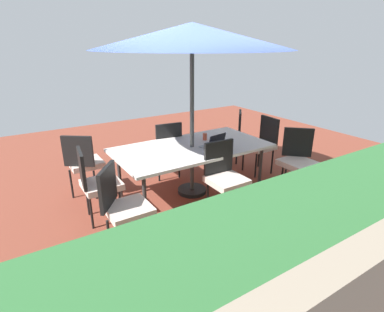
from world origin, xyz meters
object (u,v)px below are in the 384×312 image
Objects in this scene: patio_umbrella at (192,37)px; chair_northeast at (123,204)px; cup at (205,137)px; chair_southeast at (84,161)px; chair_west at (262,142)px; laptop at (213,144)px; chair_south at (166,146)px; chair_northwest at (297,158)px; chair_north at (224,175)px; chair_east at (96,181)px; chair_southwest at (231,133)px; dining_table at (192,149)px.

chair_northeast is at bearing 28.61° from patio_umbrella.
cup is at bearing -24.25° from chair_northeast.
chair_southeast is 1.00× the size of chair_west.
cup is at bearing -114.62° from laptop.
chair_west reaches higher than laptop.
patio_umbrella is 2.74× the size of chair_west.
chair_northwest is (-1.42, 1.55, 0.00)m from chair_south.
chair_north and chair_northwest have the same top height.
chair_northeast is 1.00× the size of chair_west.
patio_umbrella is 2.23m from chair_east.
chair_northeast is at bearing 9.30° from laptop.
chair_east is 2.75× the size of laptop.
chair_southwest is at bearing -170.82° from chair_south.
laptop is at bearing 115.83° from chair_south.
chair_south is at bearing -54.59° from chair_east.
dining_table is at bearing -48.55° from laptop.
patio_umbrella is 2.74× the size of chair_south.
chair_southeast is at bearing -40.59° from laptop.
chair_north and chair_west have the same top height.
chair_south is at bearing -4.08° from chair_northeast.
chair_northeast is 1.98m from chair_south.
chair_south is at bearing -55.27° from cup.
chair_west is 1.16m from cup.
chair_north is at bearing 93.76° from patio_umbrella.
dining_table is at bearing -172.85° from chair_southeast.
cup is (-0.34, -0.16, -1.45)m from patio_umbrella.
chair_west is at bearing -178.36° from laptop.
chair_northwest is at bearing 40.36° from chair_southwest.
cup is (-0.34, -0.16, 0.10)m from dining_table.
chair_northeast and chair_west have the same top height.
chair_southwest is at bearing -149.40° from laptop.
chair_south is at bearing -86.15° from patio_umbrella.
chair_northeast reaches higher than cup.
chair_north and chair_east have the same top height.
patio_umbrella is 2.74× the size of chair_southeast.
chair_northeast is 2.95m from chair_west.
patio_umbrella reaches higher than chair_east.
chair_southeast is (2.76, -0.04, 0.00)m from chair_southwest.
chair_northwest is 1.00× the size of chair_east.
chair_north is at bearing 93.76° from dining_table.
chair_east is at bearing -84.39° from chair_west.
patio_umbrella is 2.34m from chair_northwest.
chair_southeast reaches higher than laptop.
chair_southeast is 1.00× the size of chair_east.
chair_northeast and chair_southeast have the same top height.
chair_east is (0.07, -0.74, 0.00)m from chair_northeast.
dining_table is 1.57m from chair_northeast.
chair_north is 1.00× the size of chair_southeast.
chair_north is 1.00× the size of chair_west.
chair_northeast is 1.72m from laptop.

